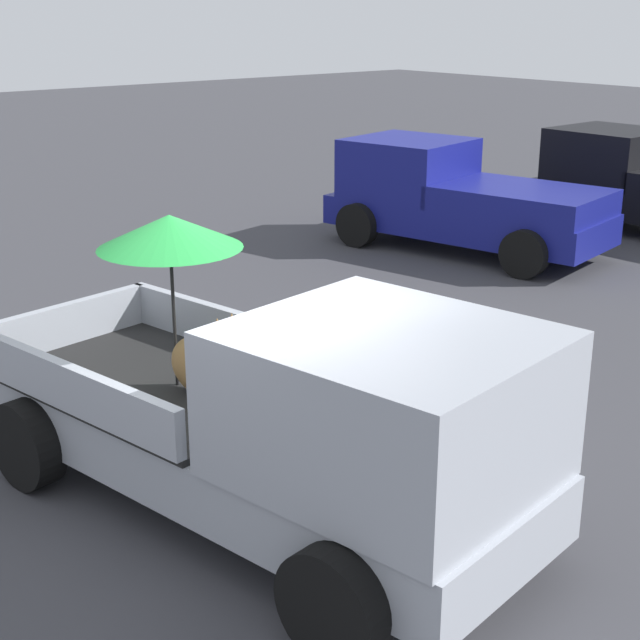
% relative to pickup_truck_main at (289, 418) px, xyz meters
% --- Properties ---
extents(ground_plane, '(80.00, 80.00, 0.00)m').
position_rel_pickup_truck_main_xyz_m(ground_plane, '(-0.45, -0.08, -0.97)').
color(ground_plane, '#38383D').
extents(pickup_truck_main, '(5.29, 2.92, 2.38)m').
position_rel_pickup_truck_main_xyz_m(pickup_truck_main, '(0.00, 0.00, 0.00)').
color(pickup_truck_main, black).
rests_on(pickup_truck_main, ground).
extents(pickup_truck_far, '(5.07, 2.94, 1.80)m').
position_rel_pickup_truck_main_xyz_m(pickup_truck_far, '(-5.51, 7.81, -0.10)').
color(pickup_truck_far, black).
rests_on(pickup_truck_far, ground).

